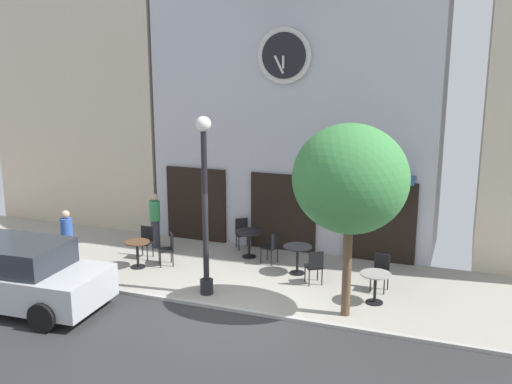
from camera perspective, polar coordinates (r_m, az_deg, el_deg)
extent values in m
cube|color=#9E998E|center=(15.30, 1.75, -8.51)|extent=(26.03, 4.62, 0.05)
cube|color=#2D2D30|center=(10.93, -7.72, -17.96)|extent=(26.03, 5.95, 0.05)
cube|color=#A8A5A0|center=(13.30, -1.51, -11.63)|extent=(26.03, 0.12, 0.08)
cube|color=#B2B2BC|center=(17.97, 4.21, 8.72)|extent=(8.55, 2.80, 8.51)
cylinder|color=beige|center=(16.53, 2.82, 13.29)|extent=(1.55, 0.10, 1.55)
cylinder|color=black|center=(16.47, 2.75, 13.29)|extent=(1.27, 0.04, 1.27)
cube|color=beige|center=(16.44, 2.70, 12.68)|extent=(0.06, 0.03, 0.35)
cube|color=beige|center=(16.47, 2.28, 12.45)|extent=(0.30, 0.03, 0.51)
cube|color=black|center=(18.18, -5.90, -1.20)|extent=(1.99, 0.10, 2.30)
cube|color=black|center=(17.13, 2.67, -2.03)|extent=(1.99, 0.10, 2.30)
cube|color=black|center=(16.51, 12.13, -2.88)|extent=(1.99, 0.10, 2.30)
cube|color=#33568C|center=(15.98, 10.57, 1.46)|extent=(2.73, 0.90, 0.12)
cube|color=beige|center=(21.56, -15.50, 13.51)|extent=(6.21, 3.44, 11.91)
cylinder|color=black|center=(14.28, -4.89, -9.27)|extent=(0.32, 0.32, 0.36)
cylinder|color=black|center=(13.71, -5.03, -2.29)|extent=(0.14, 0.14, 3.96)
sphere|color=white|center=(13.31, -5.22, 6.71)|extent=(0.36, 0.36, 0.36)
cylinder|color=brown|center=(12.93, 8.96, -7.37)|extent=(0.20, 0.20, 2.23)
ellipsoid|color=#3D8442|center=(12.39, 9.28, 1.29)|extent=(2.49, 2.24, 2.37)
cylinder|color=black|center=(16.20, -11.60, -6.08)|extent=(0.07, 0.07, 0.72)
cylinder|color=black|center=(16.32, -11.54, -7.23)|extent=(0.40, 0.40, 0.03)
cylinder|color=brown|center=(16.09, -11.65, -4.86)|extent=(0.69, 0.69, 0.03)
cylinder|color=black|center=(16.67, -0.70, -5.20)|extent=(0.07, 0.07, 0.76)
cylinder|color=black|center=(16.79, -0.69, -6.38)|extent=(0.40, 0.40, 0.03)
cylinder|color=black|center=(16.56, -0.70, -3.95)|extent=(0.80, 0.80, 0.03)
cylinder|color=black|center=(15.47, 4.10, -6.72)|extent=(0.07, 0.07, 0.75)
cylinder|color=black|center=(15.59, 4.08, -7.96)|extent=(0.40, 0.40, 0.03)
cylinder|color=black|center=(15.34, 4.12, -5.40)|extent=(0.76, 0.76, 0.03)
cylinder|color=black|center=(13.93, 11.66, -9.30)|extent=(0.07, 0.07, 0.72)
cylinder|color=black|center=(14.06, 11.60, -10.61)|extent=(0.40, 0.40, 0.03)
cylinder|color=gray|center=(13.80, 11.73, -7.92)|extent=(0.72, 0.72, 0.03)
cube|color=black|center=(14.82, 5.70, -7.33)|extent=(0.55, 0.55, 0.04)
cube|color=black|center=(14.59, 5.95, -6.73)|extent=(0.34, 0.24, 0.45)
cylinder|color=black|center=(15.10, 6.10, -7.85)|extent=(0.03, 0.03, 0.45)
cylinder|color=black|center=(15.00, 4.86, -7.97)|extent=(0.03, 0.03, 0.45)
cylinder|color=black|center=(14.81, 6.53, -8.30)|extent=(0.03, 0.03, 0.45)
cylinder|color=black|center=(14.70, 5.26, -8.43)|extent=(0.03, 0.03, 0.45)
cube|color=black|center=(16.18, 1.32, -5.50)|extent=(0.47, 0.47, 0.04)
cube|color=black|center=(16.03, 1.88, -4.85)|extent=(0.11, 0.38, 0.45)
cylinder|color=black|center=(16.47, 1.11, -5.99)|extent=(0.03, 0.03, 0.45)
cylinder|color=black|center=(16.20, 0.49, -6.32)|extent=(0.03, 0.03, 0.45)
cylinder|color=black|center=(16.31, 2.14, -6.19)|extent=(0.03, 0.03, 0.45)
cylinder|color=black|center=(16.03, 1.53, -6.53)|extent=(0.03, 0.03, 0.45)
cube|color=black|center=(14.61, 12.10, -7.87)|extent=(0.45, 0.45, 0.04)
cube|color=black|center=(14.70, 12.33, -6.82)|extent=(0.38, 0.09, 0.45)
cylinder|color=black|center=(14.58, 11.22, -8.82)|extent=(0.03, 0.03, 0.45)
cylinder|color=black|center=(14.50, 12.52, -9.01)|extent=(0.03, 0.03, 0.45)
cylinder|color=black|center=(14.88, 11.60, -8.38)|extent=(0.03, 0.03, 0.45)
cylinder|color=black|center=(14.80, 12.88, -8.56)|extent=(0.03, 0.03, 0.45)
cube|color=black|center=(17.38, -1.29, -4.19)|extent=(0.56, 0.56, 0.04)
cube|color=black|center=(17.49, -1.44, -3.32)|extent=(0.33, 0.26, 0.45)
cylinder|color=black|center=(17.26, -1.70, -5.11)|extent=(0.03, 0.03, 0.45)
cylinder|color=black|center=(17.33, -0.60, -5.02)|extent=(0.03, 0.03, 0.45)
cylinder|color=black|center=(17.57, -1.96, -4.77)|extent=(0.03, 0.03, 0.45)
cylinder|color=black|center=(17.65, -0.89, -4.69)|extent=(0.03, 0.03, 0.45)
cube|color=black|center=(16.88, -10.94, -4.95)|extent=(0.42, 0.42, 0.04)
cube|color=black|center=(16.96, -10.68, -4.06)|extent=(0.38, 0.06, 0.45)
cylinder|color=black|center=(16.89, -11.69, -5.78)|extent=(0.03, 0.03, 0.45)
cylinder|color=black|center=(16.73, -10.67, -5.92)|extent=(0.03, 0.03, 0.45)
cylinder|color=black|center=(17.17, -11.14, -5.44)|extent=(0.03, 0.03, 0.45)
cylinder|color=black|center=(17.01, -10.13, -5.57)|extent=(0.03, 0.03, 0.45)
cube|color=black|center=(16.20, -8.90, -5.64)|extent=(0.56, 0.56, 0.04)
cube|color=black|center=(16.15, -8.29, -4.84)|extent=(0.26, 0.33, 0.45)
cylinder|color=black|center=(16.42, -9.54, -6.24)|extent=(0.03, 0.03, 0.45)
cylinder|color=black|center=(16.10, -9.40, -6.63)|extent=(0.03, 0.03, 0.45)
cylinder|color=black|center=(16.45, -8.36, -6.16)|extent=(0.03, 0.03, 0.45)
cylinder|color=black|center=(16.13, -8.19, -6.54)|extent=(0.03, 0.03, 0.45)
cylinder|color=#2D2D38|center=(17.79, -9.88, -4.07)|extent=(0.29, 0.29, 0.85)
cylinder|color=#338C4C|center=(17.59, -9.97, -1.81)|extent=(0.36, 0.36, 0.60)
sphere|color=tan|center=(17.49, -10.02, -0.51)|extent=(0.22, 0.22, 0.22)
cylinder|color=#2D2D38|center=(16.46, -18.01, -5.93)|extent=(0.36, 0.36, 0.85)
cylinder|color=#3359B2|center=(16.25, -18.18, -3.50)|extent=(0.44, 0.44, 0.60)
sphere|color=tan|center=(16.14, -18.28, -2.11)|extent=(0.22, 0.22, 0.22)
cube|color=#B7BABF|center=(14.51, -22.66, -8.15)|extent=(4.38, 2.01, 0.75)
cube|color=#262B33|center=(14.30, -22.89, -5.70)|extent=(2.48, 1.70, 0.60)
cylinder|color=black|center=(13.12, -20.29, -11.49)|extent=(0.65, 0.25, 0.64)
cylinder|color=black|center=(14.45, -15.89, -8.88)|extent=(0.65, 0.25, 0.64)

